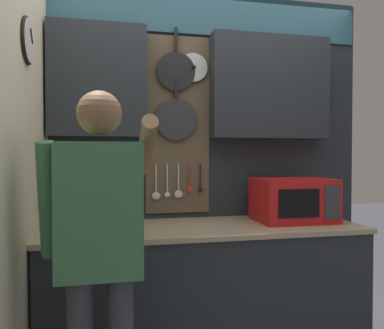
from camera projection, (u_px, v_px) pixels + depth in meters
base_cabinet_counter at (205, 296)px, 2.42m from camera, size 2.01×0.68×0.91m
back_wall_unit at (196, 130)px, 2.70m from camera, size 2.58×0.20×2.54m
side_wall at (19, 173)px, 1.82m from camera, size 0.07×1.60×2.54m
microwave at (293, 200)px, 2.56m from camera, size 0.51×0.38×0.29m
knife_block at (93, 212)px, 2.29m from camera, size 0.12×0.16×0.29m
utensil_crock at (127, 214)px, 2.33m from camera, size 0.10×0.10×0.35m
person at (100, 238)px, 1.71m from camera, size 0.54×0.61×1.65m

